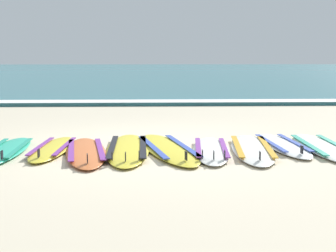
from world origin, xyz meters
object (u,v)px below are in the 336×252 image
(surfboard_3, at_px, (128,149))
(surfboard_6, at_px, (252,148))
(surfboard_0, at_px, (6,150))
(surfboard_7, at_px, (282,145))
(surfboard_2, at_px, (86,152))
(surfboard_5, at_px, (211,150))
(surfboard_1, at_px, (53,148))
(surfboard_8, at_px, (322,147))
(surfboard_4, at_px, (167,148))

(surfboard_3, relative_size, surfboard_6, 1.03)
(surfboard_0, distance_m, surfboard_7, 4.14)
(surfboard_2, xyz_separation_m, surfboard_5, (1.82, 0.08, 0.00))
(surfboard_7, bearing_deg, surfboard_6, -153.10)
(surfboard_0, bearing_deg, surfboard_6, 0.09)
(surfboard_1, xyz_separation_m, surfboard_2, (0.52, -0.26, -0.00))
(surfboard_0, distance_m, surfboard_3, 1.77)
(surfboard_2, distance_m, surfboard_8, 3.53)
(surfboard_2, height_order, surfboard_5, same)
(surfboard_0, height_order, surfboard_1, same)
(surfboard_1, distance_m, surfboard_4, 1.70)
(surfboard_1, height_order, surfboard_5, same)
(surfboard_0, distance_m, surfboard_5, 2.99)
(surfboard_0, distance_m, surfboard_8, 4.69)
(surfboard_8, bearing_deg, surfboard_5, -174.65)
(surfboard_1, bearing_deg, surfboard_7, 2.63)
(surfboard_5, xyz_separation_m, surfboard_8, (1.70, 0.16, -0.00))
(surfboard_4, distance_m, surfboard_6, 1.26)
(surfboard_0, height_order, surfboard_7, same)
(surfboard_3, bearing_deg, surfboard_1, 176.64)
(surfboard_0, relative_size, surfboard_2, 0.91)
(surfboard_0, xyz_separation_m, surfboard_2, (1.17, -0.14, -0.00))
(surfboard_5, distance_m, surfboard_7, 1.20)
(surfboard_3, distance_m, surfboard_7, 2.38)
(surfboard_4, bearing_deg, surfboard_7, 6.83)
(surfboard_1, relative_size, surfboard_3, 0.79)
(surfboard_6, bearing_deg, surfboard_4, 177.56)
(surfboard_1, height_order, surfboard_2, same)
(surfboard_4, bearing_deg, surfboard_5, -11.26)
(surfboard_5, bearing_deg, surfboard_0, 178.70)
(surfboard_6, bearing_deg, surfboard_1, 177.93)
(surfboard_5, bearing_deg, surfboard_3, 174.66)
(surfboard_4, height_order, surfboard_8, same)
(surfboard_7, bearing_deg, surfboard_1, -177.37)
(surfboard_2, xyz_separation_m, surfboard_8, (3.52, 0.24, -0.00))
(surfboard_2, xyz_separation_m, surfboard_4, (1.18, 0.20, -0.00))
(surfboard_5, bearing_deg, surfboard_8, 5.35)
(surfboard_3, distance_m, surfboard_5, 1.23)
(surfboard_4, xyz_separation_m, surfboard_7, (1.78, 0.21, 0.00))
(surfboard_2, height_order, surfboard_7, same)
(surfboard_1, relative_size, surfboard_7, 0.94)
(surfboard_2, relative_size, surfboard_8, 0.97)
(surfboard_1, height_order, surfboard_8, same)
(surfboard_3, bearing_deg, surfboard_8, 0.89)
(surfboard_6, distance_m, surfboard_7, 0.59)
(surfboard_1, distance_m, surfboard_7, 3.49)
(surfboard_5, height_order, surfboard_6, same)
(surfboard_0, bearing_deg, surfboard_4, 1.44)
(surfboard_0, distance_m, surfboard_4, 2.35)
(surfboard_3, height_order, surfboard_5, same)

